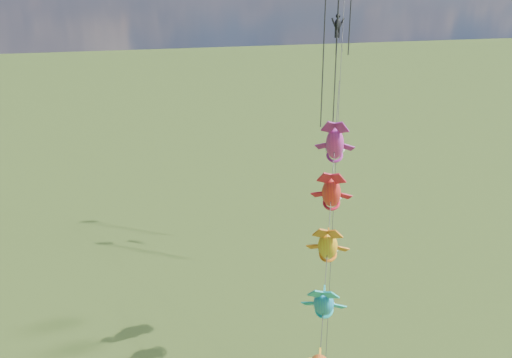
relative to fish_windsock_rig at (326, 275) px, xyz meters
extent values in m
cylinder|color=black|center=(-0.37, -0.85, -0.92)|extent=(6.40, 14.51, 15.70)
ellipsoid|color=blue|center=(-0.35, -0.79, -0.86)|extent=(1.74, 2.53, 2.38)
ellipsoid|color=yellow|center=(0.37, 0.83, 0.90)|extent=(1.74, 2.53, 2.38)
ellipsoid|color=red|center=(1.08, 2.45, 2.66)|extent=(1.74, 2.53, 2.38)
ellipsoid|color=#D8339C|center=(1.79, 4.07, 4.41)|extent=(1.74, 2.53, 2.38)
cylinder|color=black|center=(3.69, 8.42, 4.82)|extent=(6.58, 15.80, 27.18)
cylinder|color=black|center=(4.71, 13.74, 6.72)|extent=(0.08, 0.08, 8.63)
cylinder|color=black|center=(5.50, 13.74, 6.72)|extent=(0.08, 0.08, 8.63)
camera|label=1|loc=(-7.98, -19.73, 12.00)|focal=40.00mm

